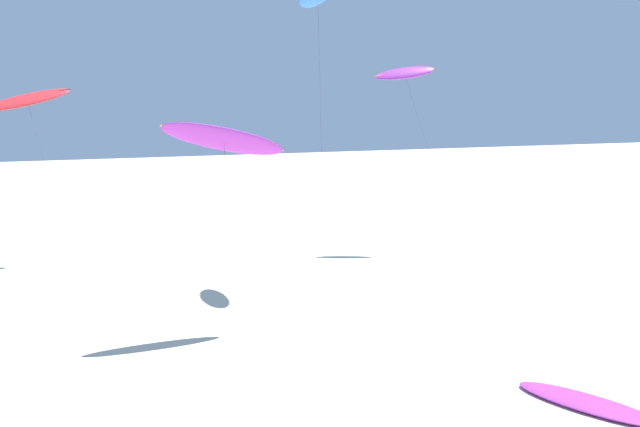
# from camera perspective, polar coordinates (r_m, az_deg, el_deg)

# --- Properties ---
(flying_kite_1) EXTENTS (6.43, 6.87, 11.00)m
(flying_kite_1) POSITION_cam_1_polar(r_m,az_deg,el_deg) (38.25, -6.96, 5.36)
(flying_kite_1) COLOR purple
(flying_kite_1) RESTS_ON ground
(flying_kite_3) EXTENTS (5.72, 4.37, 14.27)m
(flying_kite_3) POSITION_cam_1_polar(r_m,az_deg,el_deg) (59.94, 6.13, 10.06)
(flying_kite_3) COLOR purple
(flying_kite_3) RESTS_ON ground
(flying_kite_4) EXTENTS (5.96, 6.85, 12.69)m
(flying_kite_4) POSITION_cam_1_polar(r_m,az_deg,el_deg) (58.22, -20.42, 7.73)
(flying_kite_4) COLOR red
(flying_kite_4) RESTS_ON ground
(grounded_kite_2) EXTENTS (3.63, 6.19, 0.26)m
(grounded_kite_2) POSITION_cam_1_polar(r_m,az_deg,el_deg) (32.60, 18.78, -12.84)
(grounded_kite_2) COLOR purple
(grounded_kite_2) RESTS_ON ground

